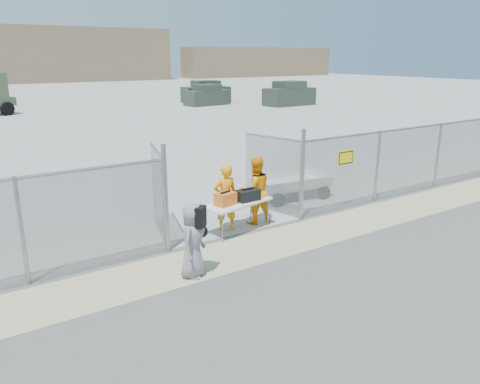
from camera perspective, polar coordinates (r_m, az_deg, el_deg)
ground at (r=10.45m, az=6.10°, el=-8.39°), size 160.00×160.00×0.00m
tarmac_inside at (r=49.85m, az=-26.53°, el=9.62°), size 160.00×80.00×0.01m
dirt_strip at (r=11.16m, az=2.84°, el=-6.60°), size 44.00×1.60×0.01m
distant_hills at (r=86.00m, az=-26.82°, el=14.72°), size 140.00×6.00×9.00m
chain_link_fence at (r=11.57m, az=0.00°, el=0.00°), size 40.00×0.20×2.20m
folding_table at (r=11.98m, az=-0.31°, el=-2.98°), size 1.97×1.13×0.79m
orange_bag at (r=11.55m, az=-1.79°, el=-0.85°), size 0.57×0.45×0.32m
black_duffel at (r=11.91m, az=0.96°, el=-0.38°), size 0.60×0.36×0.29m
security_worker_left at (r=11.93m, az=-1.79°, el=-0.68°), size 0.69×0.50×1.73m
security_worker_right at (r=12.40m, az=1.86°, el=0.19°), size 0.98×0.82×1.82m
visitor at (r=9.49m, az=-5.80°, el=-5.89°), size 0.90×0.87×1.56m
utility_trailer at (r=14.90m, az=6.06°, el=0.75°), size 3.26×1.93×0.75m
parked_vehicle_near at (r=45.95m, az=-4.19°, el=12.08°), size 4.57×2.29×2.01m
parked_vehicle_mid at (r=43.30m, az=-4.03°, el=11.70°), size 4.22×2.31×1.82m
parked_vehicle_far at (r=43.20m, az=6.03°, el=11.84°), size 4.75×2.30×2.11m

